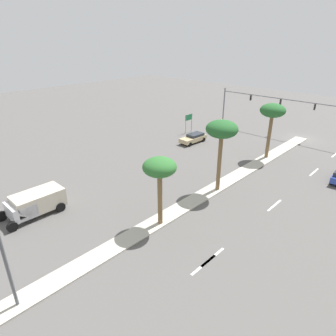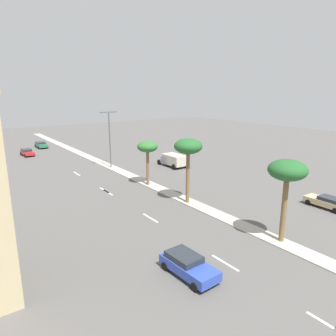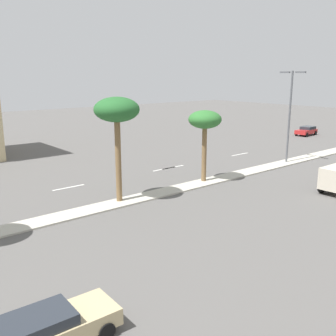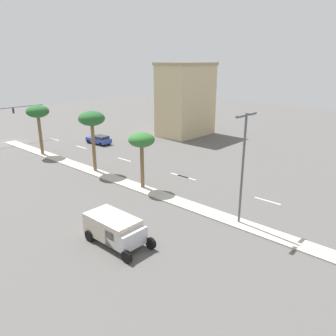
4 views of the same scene
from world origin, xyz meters
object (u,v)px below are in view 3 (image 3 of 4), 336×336
Objects in this scene: sedan_tan_near at (49,328)px; sedan_red_front at (307,131)px; palm_tree_near at (205,122)px; street_lamp_leading at (290,109)px; palm_tree_mid at (117,112)px.

sedan_tan_near is 54.53m from sedan_red_front.
palm_tree_near is at bearing -73.83° from sedan_red_front.
palm_tree_near is 12.17m from street_lamp_leading.
palm_tree_mid reaches higher than sedan_red_front.
palm_tree_near is (0.00, 8.68, -1.29)m from palm_tree_mid.
palm_tree_mid is 41.48m from sedan_red_front.
palm_tree_near is 32.98m from sedan_red_front.
sedan_tan_near is (11.73, -10.35, -5.83)m from palm_tree_mid.
street_lamp_leading is 21.90m from sedan_red_front.
street_lamp_leading reaches higher than sedan_red_front.
palm_tree_mid is 16.69m from sedan_tan_near.
palm_tree_near is at bearing 89.99° from palm_tree_mid.
palm_tree_mid is at bearing -90.01° from palm_tree_near.
palm_tree_mid is at bearing -90.52° from street_lamp_leading.
palm_tree_mid reaches higher than palm_tree_near.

